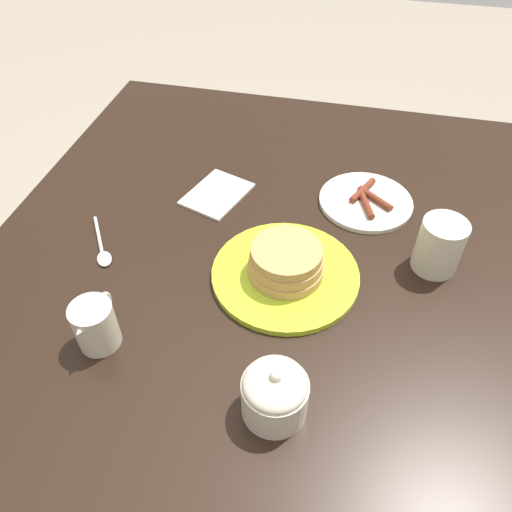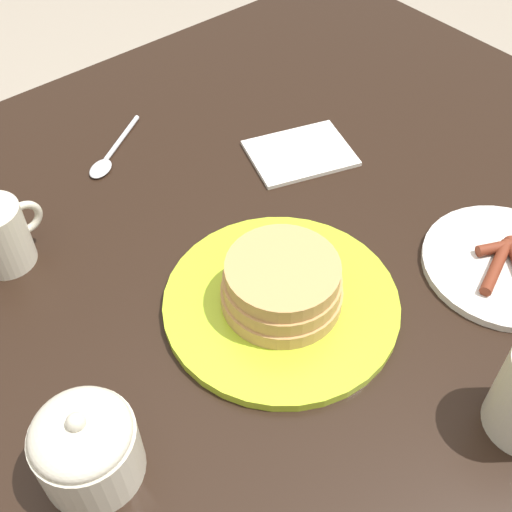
% 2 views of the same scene
% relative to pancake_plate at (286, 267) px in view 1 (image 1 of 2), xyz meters
% --- Properties ---
extents(ground_plane, '(8.00, 8.00, 0.00)m').
position_rel_pancake_plate_xyz_m(ground_plane, '(-0.04, 0.05, -0.79)').
color(ground_plane, gray).
extents(dining_table, '(1.39, 1.08, 0.77)m').
position_rel_pancake_plate_xyz_m(dining_table, '(-0.04, 0.05, -0.13)').
color(dining_table, black).
rests_on(dining_table, ground_plane).
extents(pancake_plate, '(0.27, 0.27, 0.07)m').
position_rel_pancake_plate_xyz_m(pancake_plate, '(0.00, 0.00, 0.00)').
color(pancake_plate, '#AAC628').
rests_on(pancake_plate, dining_table).
extents(side_plate_bacon, '(0.20, 0.20, 0.02)m').
position_rel_pancake_plate_xyz_m(side_plate_bacon, '(0.25, -0.13, -0.02)').
color(side_plate_bacon, silver).
rests_on(side_plate_bacon, dining_table).
extents(coffee_mug, '(0.12, 0.08, 0.10)m').
position_rel_pancake_plate_xyz_m(coffee_mug, '(0.09, -0.26, 0.03)').
color(coffee_mug, beige).
rests_on(coffee_mug, dining_table).
extents(creamer_pitcher, '(0.11, 0.07, 0.09)m').
position_rel_pancake_plate_xyz_m(creamer_pitcher, '(-0.21, 0.27, 0.02)').
color(creamer_pitcher, beige).
rests_on(creamer_pitcher, dining_table).
extents(sugar_bowl, '(0.10, 0.10, 0.10)m').
position_rel_pancake_plate_xyz_m(sugar_bowl, '(-0.26, -0.03, 0.02)').
color(sugar_bowl, beige).
rests_on(sugar_bowl, dining_table).
extents(napkin, '(0.17, 0.15, 0.01)m').
position_rel_pancake_plate_xyz_m(napkin, '(0.20, 0.19, -0.02)').
color(napkin, silver).
rests_on(napkin, dining_table).
extents(spoon, '(0.13, 0.10, 0.01)m').
position_rel_pancake_plate_xyz_m(spoon, '(-0.02, 0.35, -0.02)').
color(spoon, silver).
rests_on(spoon, dining_table).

